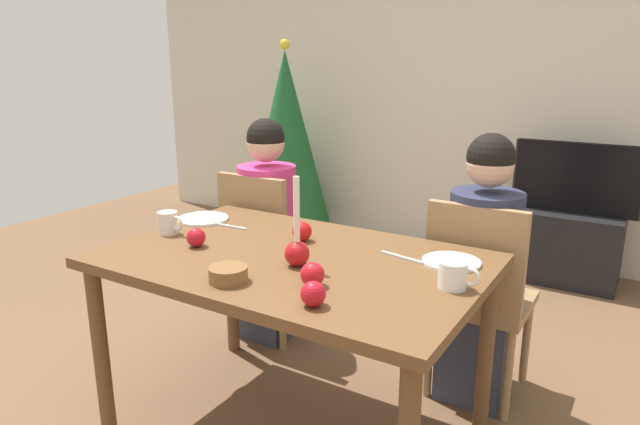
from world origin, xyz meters
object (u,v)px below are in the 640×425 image
at_px(dining_table, 292,277).
at_px(chair_right, 478,290).
at_px(apple_by_right_mug, 302,231).
at_px(tv_stand, 568,247).
at_px(tv, 577,178).
at_px(mug_right, 454,275).
at_px(bowl_walnuts, 228,274).
at_px(chair_left, 265,246).
at_px(plate_right, 451,262).
at_px(plate_left, 203,219).
at_px(apple_by_left_plate, 196,237).
at_px(apple_near_candle, 312,274).
at_px(apple_far_edge, 313,294).
at_px(candle_centerpiece, 297,248).
at_px(mug_left, 168,223).
at_px(christmas_tree, 286,138).
at_px(person_right_child, 481,275).
at_px(person_left_child, 268,233).

distance_m(dining_table, chair_right, 0.82).
bearing_deg(apple_by_right_mug, tv_stand, 70.97).
distance_m(tv_stand, tv, 0.47).
distance_m(dining_table, mug_right, 0.62).
bearing_deg(bowl_walnuts, dining_table, 83.30).
distance_m(chair_left, plate_right, 1.21).
height_order(chair_right, tv, tv).
height_order(plate_left, bowl_walnuts, bowl_walnuts).
xyz_separation_m(tv, apple_by_left_plate, (-1.05, -2.41, 0.08)).
xyz_separation_m(tv, apple_near_candle, (-0.45, -2.50, 0.08)).
bearing_deg(apple_far_edge, mug_right, 48.51).
relative_size(candle_centerpiece, apple_near_candle, 4.05).
bearing_deg(plate_left, mug_right, -7.84).
xyz_separation_m(bowl_walnuts, apple_far_edge, (0.34, -0.02, 0.01)).
height_order(tv_stand, apple_near_candle, apple_near_candle).
distance_m(candle_centerpiece, plate_left, 0.74).
xyz_separation_m(mug_left, bowl_walnuts, (0.55, -0.27, -0.02)).
bearing_deg(bowl_walnuts, plate_left, 139.10).
relative_size(mug_left, mug_right, 0.94).
height_order(christmas_tree, apple_far_edge, christmas_tree).
bearing_deg(apple_far_edge, person_right_child, 76.42).
bearing_deg(person_right_child, person_left_child, 180.00).
bearing_deg(tv, chair_left, -126.67).
relative_size(chair_left, plate_right, 4.34).
bearing_deg(plate_left, person_left_child, 87.01).
bearing_deg(person_right_child, christmas_tree, 143.82).
bearing_deg(person_right_child, chair_left, -178.35).
bearing_deg(apple_by_right_mug, mug_right, -12.58).
distance_m(person_right_child, apple_far_edge, 1.02).
bearing_deg(dining_table, mug_right, 1.64).
xyz_separation_m(person_right_child, apple_near_candle, (-0.32, -0.84, 0.22)).
bearing_deg(candle_centerpiece, person_left_child, 132.88).
relative_size(tv_stand, christmas_tree, 0.40).
distance_m(dining_table, tv_stand, 2.43).
height_order(candle_centerpiece, apple_by_right_mug, candle_centerpiece).
bearing_deg(apple_far_edge, apple_by_left_plate, 161.66).
bearing_deg(mug_right, chair_left, 153.78).
bearing_deg(apple_near_candle, plate_left, 154.98).
relative_size(person_left_child, plate_left, 5.09).
bearing_deg(chair_right, person_left_child, 178.35).
height_order(candle_centerpiece, bowl_walnuts, candle_centerpiece).
xyz_separation_m(chair_right, tv, (0.14, 1.69, 0.20)).
relative_size(person_left_child, apple_near_candle, 14.80).
height_order(dining_table, tv, tv).
bearing_deg(person_left_child, candle_centerpiece, -47.12).
xyz_separation_m(person_left_child, plate_left, (-0.02, -0.45, 0.19)).
height_order(chair_right, tv_stand, chair_right).
xyz_separation_m(person_left_child, mug_left, (-0.00, -0.68, 0.23)).
height_order(mug_left, apple_far_edge, mug_left).
bearing_deg(apple_far_edge, christmas_tree, 126.29).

